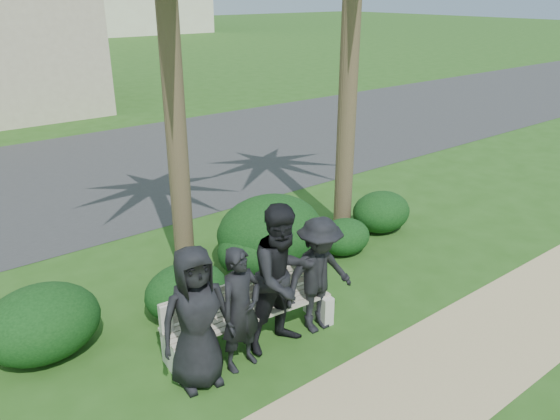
# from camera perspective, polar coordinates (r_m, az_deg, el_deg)

# --- Properties ---
(ground) EXTENTS (160.00, 160.00, 0.00)m
(ground) POSITION_cam_1_polar(r_m,az_deg,el_deg) (7.67, 3.74, -10.87)
(ground) COLOR #254F16
(ground) RESTS_ON ground
(footpath) EXTENTS (30.00, 1.60, 0.01)m
(footpath) POSITION_cam_1_polar(r_m,az_deg,el_deg) (6.71, 14.51, -17.14)
(footpath) COLOR tan
(footpath) RESTS_ON ground
(asphalt_street) EXTENTS (160.00, 8.00, 0.01)m
(asphalt_street) POSITION_cam_1_polar(r_m,az_deg,el_deg) (14.09, -18.50, 3.73)
(asphalt_street) COLOR #2D2D30
(asphalt_street) RESTS_ON ground
(park_bench) EXTENTS (2.26, 0.73, 0.77)m
(park_bench) POSITION_cam_1_polar(r_m,az_deg,el_deg) (6.98, -3.14, -11.11)
(park_bench) COLOR #9F9785
(park_bench) RESTS_ON ground
(man_a) EXTENTS (0.89, 0.65, 1.69)m
(man_a) POSITION_cam_1_polar(r_m,az_deg,el_deg) (6.11, -8.76, -11.10)
(man_a) COLOR black
(man_a) RESTS_ON ground
(man_b) EXTENTS (0.60, 0.43, 1.53)m
(man_b) POSITION_cam_1_polar(r_m,az_deg,el_deg) (6.35, -4.11, -10.32)
(man_b) COLOR black
(man_b) RESTS_ON ground
(man_c) EXTENTS (0.93, 0.73, 1.89)m
(man_c) POSITION_cam_1_polar(r_m,az_deg,el_deg) (6.61, 0.32, -7.08)
(man_c) COLOR black
(man_c) RESTS_ON ground
(man_d) EXTENTS (1.05, 0.65, 1.57)m
(man_d) POSITION_cam_1_polar(r_m,az_deg,el_deg) (7.00, 4.08, -6.82)
(man_d) COLOR black
(man_d) RESTS_ON ground
(hedge_a) EXTENTS (1.40, 1.16, 0.91)m
(hedge_a) POSITION_cam_1_polar(r_m,az_deg,el_deg) (7.29, -23.67, -10.58)
(hedge_a) COLOR black
(hedge_a) RESTS_ON ground
(hedge_b) EXTENTS (1.17, 0.97, 0.76)m
(hedge_b) POSITION_cam_1_polar(r_m,az_deg,el_deg) (7.57, -9.72, -8.25)
(hedge_b) COLOR black
(hedge_b) RESTS_ON ground
(hedge_c) EXTENTS (1.28, 1.06, 0.84)m
(hedge_c) POSITION_cam_1_polar(r_m,az_deg,el_deg) (8.54, -2.49, -3.97)
(hedge_c) COLOR black
(hedge_c) RESTS_ON ground
(hedge_d) EXTENTS (1.80, 1.49, 1.17)m
(hedge_d) POSITION_cam_1_polar(r_m,az_deg,el_deg) (8.75, -1.03, -2.05)
(hedge_d) COLOR black
(hedge_d) RESTS_ON ground
(hedge_e) EXTENTS (0.93, 0.76, 0.60)m
(hedge_e) POSITION_cam_1_polar(r_m,az_deg,el_deg) (9.28, 6.76, -2.68)
(hedge_e) COLOR black
(hedge_e) RESTS_ON ground
(hedge_f) EXTENTS (1.15, 0.95, 0.75)m
(hedge_f) POSITION_cam_1_polar(r_m,az_deg,el_deg) (10.23, 10.54, -0.06)
(hedge_f) COLOR black
(hedge_f) RESTS_ON ground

